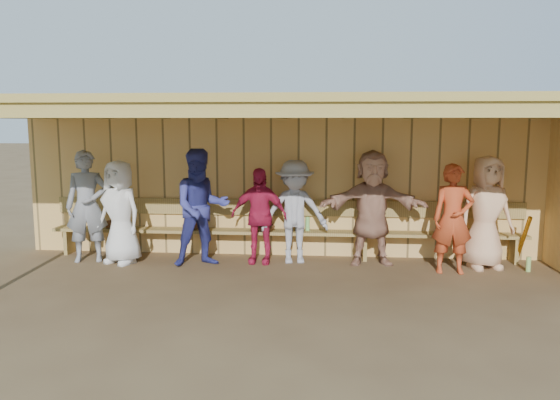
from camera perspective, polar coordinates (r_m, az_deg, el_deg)
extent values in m
plane|color=brown|center=(7.86, -0.22, -7.97)|extent=(90.00, 90.00, 0.00)
imported|color=gray|center=(9.03, -19.50, -0.61)|extent=(0.73, 0.58, 1.75)
imported|color=silver|center=(8.77, -16.38, -1.22)|extent=(0.92, 0.79, 1.60)
imported|color=navy|center=(8.36, -8.23, -0.79)|extent=(1.06, 0.96, 1.79)
imported|color=#BC1E43|center=(8.44, -2.22, -1.65)|extent=(0.90, 0.42, 1.49)
imported|color=#9C9DA5|center=(8.45, 1.54, -1.23)|extent=(1.11, 0.74, 1.60)
imported|color=tan|center=(8.46, 9.59, -0.79)|extent=(1.66, 0.61, 1.76)
imported|color=#BA411D|center=(8.25, 17.61, -1.89)|extent=(0.59, 0.39, 1.59)
imported|color=#E3AC80|center=(8.67, 20.73, -1.22)|extent=(0.94, 0.73, 1.70)
cube|color=#E5B361|center=(8.95, 0.55, 1.87)|extent=(8.60, 0.20, 2.40)
cube|color=#B29C49|center=(7.55, -0.23, 10.19)|extent=(8.80, 3.20, 0.10)
cube|color=#B29C49|center=(6.05, -1.52, 9.44)|extent=(8.80, 0.10, 0.18)
cube|color=#B29C49|center=(8.75, -26.15, 8.17)|extent=(0.08, 3.00, 0.16)
cube|color=#B29C49|center=(8.30, -20.46, 8.53)|extent=(0.08, 3.00, 0.16)
cube|color=#B29C49|center=(7.94, -14.18, 8.84)|extent=(0.08, 3.00, 0.16)
cube|color=#B29C49|center=(7.69, -7.39, 9.04)|extent=(0.08, 3.00, 0.16)
cube|color=#B29C49|center=(7.55, -0.23, 9.13)|extent=(0.08, 3.00, 0.16)
cube|color=#B29C49|center=(7.52, 7.09, 9.07)|extent=(0.08, 3.00, 0.16)
cube|color=#B29C49|center=(7.61, 14.34, 8.87)|extent=(0.08, 3.00, 0.16)
cube|color=#B29C49|center=(7.82, 21.29, 8.54)|extent=(0.08, 3.00, 0.16)
cube|color=#A08344|center=(8.78, 0.40, -3.38)|extent=(7.60, 0.32, 0.05)
cube|color=#A08344|center=(8.87, 0.48, -0.80)|extent=(7.60, 0.04, 0.26)
cube|color=#A08344|center=(9.79, -21.17, -4.08)|extent=(0.06, 0.29, 0.40)
cube|color=#A08344|center=(9.02, -7.84, -4.60)|extent=(0.06, 0.29, 0.40)
cube|color=#A08344|center=(8.82, 8.82, -4.91)|extent=(0.06, 0.29, 0.40)
cube|color=#A08344|center=(9.28, 23.24, -4.85)|extent=(0.06, 0.29, 0.40)
cylinder|color=#C68217|center=(9.07, 24.01, -3.89)|extent=(0.13, 0.41, 0.80)
sphere|color=#C58F17|center=(8.97, 20.31, -6.17)|extent=(0.08, 0.08, 0.08)
ellipsoid|color=#593319|center=(9.37, -17.18, -2.43)|extent=(0.30, 0.24, 0.14)
ellipsoid|color=#593319|center=(8.74, -1.51, -2.81)|extent=(0.30, 0.24, 0.14)
ellipsoid|color=#593319|center=(8.95, -9.22, -2.65)|extent=(0.30, 0.24, 0.14)
cylinder|color=#80D46A|center=(8.78, 2.89, -2.49)|extent=(0.07, 0.07, 0.22)
cylinder|color=orange|center=(9.01, 17.86, -2.61)|extent=(0.07, 0.07, 0.22)
cylinder|color=#8EBA5D|center=(8.85, 24.53, -6.13)|extent=(0.07, 0.07, 0.22)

